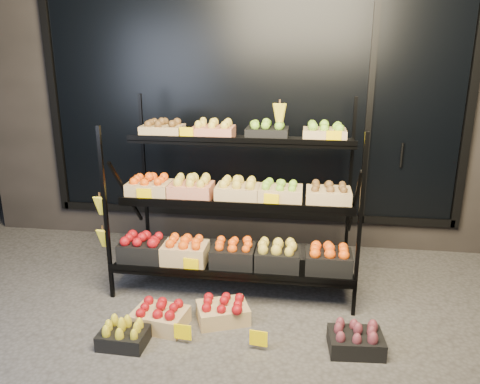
% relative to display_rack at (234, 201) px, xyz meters
% --- Properties ---
extents(ground, '(24.00, 24.00, 0.00)m').
position_rel_display_rack_xyz_m(ground, '(0.01, -0.60, -0.79)').
color(ground, '#514F4C').
rests_on(ground, ground).
extents(building, '(6.00, 2.08, 3.50)m').
position_rel_display_rack_xyz_m(building, '(0.01, 1.99, 0.96)').
color(building, '#2D2826').
rests_on(building, ground).
extents(display_rack, '(2.18, 1.02, 1.74)m').
position_rel_display_rack_xyz_m(display_rack, '(0.00, 0.00, 0.00)').
color(display_rack, black).
rests_on(display_rack, ground).
extents(tag_floor_a, '(0.13, 0.01, 0.12)m').
position_rel_display_rack_xyz_m(tag_floor_a, '(-0.23, -1.00, -0.73)').
color(tag_floor_a, '#FFD700').
rests_on(tag_floor_a, ground).
extents(tag_floor_b, '(0.13, 0.01, 0.12)m').
position_rel_display_rack_xyz_m(tag_floor_b, '(0.32, -1.00, -0.73)').
color(tag_floor_b, '#FFD700').
rests_on(tag_floor_b, ground).
extents(floor_crate_left, '(0.44, 0.35, 0.20)m').
position_rel_display_rack_xyz_m(floor_crate_left, '(-0.46, -0.80, -0.69)').
color(floor_crate_left, tan).
rests_on(floor_crate_left, ground).
extents(floor_crate_midleft, '(0.34, 0.26, 0.18)m').
position_rel_display_rack_xyz_m(floor_crate_midleft, '(-0.65, -1.07, -0.70)').
color(floor_crate_midleft, black).
rests_on(floor_crate_midleft, ground).
extents(floor_crate_midright, '(0.47, 0.41, 0.20)m').
position_rel_display_rack_xyz_m(floor_crate_midright, '(0.00, -0.65, -0.69)').
color(floor_crate_midright, tan).
rests_on(floor_crate_midright, ground).
extents(floor_crate_right, '(0.40, 0.31, 0.19)m').
position_rel_display_rack_xyz_m(floor_crate_right, '(1.01, -0.90, -0.70)').
color(floor_crate_right, black).
rests_on(floor_crate_right, ground).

